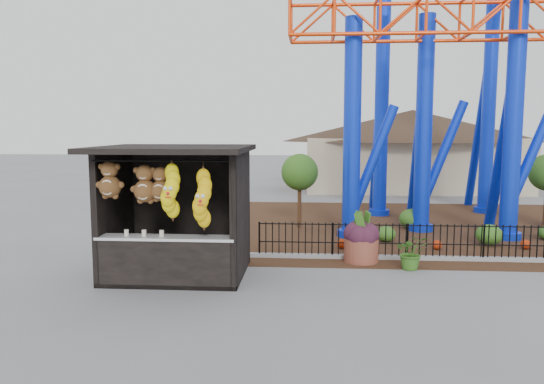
# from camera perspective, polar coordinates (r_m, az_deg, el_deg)

# --- Properties ---
(ground) EXTENTS (120.00, 120.00, 0.00)m
(ground) POSITION_cam_1_polar(r_m,az_deg,el_deg) (11.74, 3.14, -10.65)
(ground) COLOR slate
(ground) RESTS_ON ground
(mulch_bed) EXTENTS (18.00, 12.00, 0.02)m
(mulch_bed) POSITION_cam_1_polar(r_m,az_deg,el_deg) (19.88, 15.20, -3.60)
(mulch_bed) COLOR #331E11
(mulch_bed) RESTS_ON ground
(curb) EXTENTS (18.00, 0.18, 0.12)m
(curb) POSITION_cam_1_polar(r_m,az_deg,el_deg) (15.10, 18.83, -6.81)
(curb) COLOR gray
(curb) RESTS_ON ground
(prize_booth) EXTENTS (3.50, 3.40, 3.12)m
(prize_booth) POSITION_cam_1_polar(r_m,az_deg,el_deg) (12.66, -10.53, -2.28)
(prize_booth) COLOR black
(prize_booth) RESTS_ON ground
(picket_fence) EXTENTS (12.20, 0.06, 1.00)m
(picket_fence) POSITION_cam_1_polar(r_m,az_deg,el_deg) (15.26, 22.18, -5.11)
(picket_fence) COLOR black
(picket_fence) RESTS_ON ground
(roller_coaster) EXTENTS (11.00, 6.37, 10.82)m
(roller_coaster) POSITION_cam_1_polar(r_m,az_deg,el_deg) (20.25, 18.87, 14.75)
(roller_coaster) COLOR #0C2CD4
(roller_coaster) RESTS_ON ground
(terracotta_planter) EXTENTS (1.14, 1.14, 0.63)m
(terracotta_planter) POSITION_cam_1_polar(r_m,az_deg,el_deg) (14.32, 9.57, -6.21)
(terracotta_planter) COLOR brown
(terracotta_planter) RESTS_ON ground
(planter_foliage) EXTENTS (0.70, 0.70, 0.64)m
(planter_foliage) POSITION_cam_1_polar(r_m,az_deg,el_deg) (14.19, 9.62, -3.70)
(planter_foliage) COLOR #351525
(planter_foliage) RESTS_ON terracotta_planter
(potted_plant) EXTENTS (0.80, 0.70, 0.88)m
(potted_plant) POSITION_cam_1_polar(r_m,az_deg,el_deg) (13.84, 14.78, -6.28)
(potted_plant) COLOR #265017
(potted_plant) RESTS_ON ground
(landscaping) EXTENTS (8.10, 4.07, 0.70)m
(landscaping) POSITION_cam_1_polar(r_m,az_deg,el_deg) (18.15, 19.12, -3.76)
(landscaping) COLOR #2D5819
(landscaping) RESTS_ON mulch_bed
(pavilion) EXTENTS (15.00, 15.00, 4.80)m
(pavilion) POSITION_cam_1_polar(r_m,az_deg,el_deg) (31.74, 14.81, 5.77)
(pavilion) COLOR #BFAD8C
(pavilion) RESTS_ON ground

